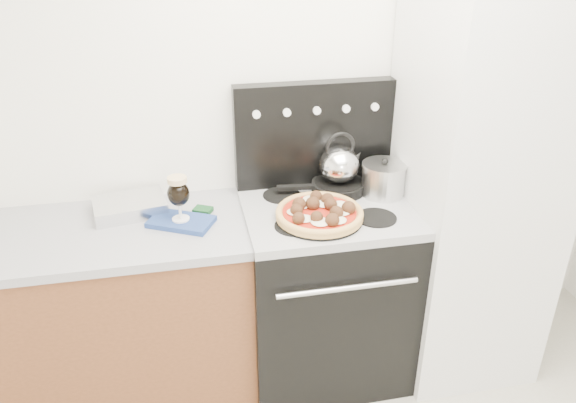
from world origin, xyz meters
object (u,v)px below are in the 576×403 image
object	(u,v)px
stove_body	(324,293)
stock_pot	(383,180)
base_cabinet	(91,320)
tea_kettle	(340,162)
oven_mitt	(181,222)
pizza	(319,212)
pizza_pan	(319,218)
fridge	(473,189)
beer_glass	(179,198)
skillet	(338,186)

from	to	relation	value
stove_body	stock_pot	world-z (taller)	stock_pot
base_cabinet	stove_body	world-z (taller)	stove_body
stove_body	tea_kettle	bearing A→B (deg)	57.38
oven_mitt	pizza	xyz separation A→B (m)	(0.59, -0.12, 0.05)
stove_body	oven_mitt	world-z (taller)	oven_mitt
stove_body	pizza	size ratio (longest dim) A/B	2.33
stove_body	pizza_pan	bearing A→B (deg)	-120.62
base_cabinet	pizza_pan	xyz separation A→B (m)	(1.04, -0.14, 0.50)
fridge	beer_glass	world-z (taller)	fridge
pizza_pan	stock_pot	size ratio (longest dim) A/B	1.86
fridge	beer_glass	xyz separation A→B (m)	(-1.35, 0.03, 0.08)
oven_mitt	pizza_pan	bearing A→B (deg)	-11.12
oven_mitt	base_cabinet	bearing A→B (deg)	177.37
stove_body	stock_pot	size ratio (longest dim) A/B	4.38
stove_body	tea_kettle	world-z (taller)	tea_kettle
oven_mitt	tea_kettle	bearing A→B (deg)	10.90
fridge	stock_pot	xyz separation A→B (m)	(-0.41, 0.10, 0.04)
beer_glass	fridge	bearing A→B (deg)	-1.24
beer_glass	pizza_pan	world-z (taller)	beer_glass
stove_body	pizza	bearing A→B (deg)	-120.62
stock_pot	oven_mitt	bearing A→B (deg)	-175.93
pizza	base_cabinet	bearing A→B (deg)	172.52
tea_kettle	base_cabinet	bearing A→B (deg)	178.21
fridge	oven_mitt	size ratio (longest dim) A/B	7.00
beer_glass	pizza	distance (m)	0.60
beer_glass	tea_kettle	size ratio (longest dim) A/B	0.98
oven_mitt	skillet	xyz separation A→B (m)	(0.75, 0.14, 0.03)
beer_glass	pizza_pan	distance (m)	0.61
stove_body	skillet	bearing A→B (deg)	57.38
tea_kettle	stock_pot	world-z (taller)	tea_kettle
base_cabinet	pizza	bearing A→B (deg)	-7.48
tea_kettle	stock_pot	size ratio (longest dim) A/B	1.04
pizza	stove_body	bearing A→B (deg)	59.38
fridge	beer_glass	size ratio (longest dim) A/B	9.26
fridge	tea_kettle	bearing A→B (deg)	163.98
tea_kettle	pizza_pan	bearing A→B (deg)	-129.44
base_cabinet	beer_glass	size ratio (longest dim) A/B	7.07
stove_body	oven_mitt	xyz separation A→B (m)	(-0.65, 0.00, 0.47)
stock_pot	base_cabinet	bearing A→B (deg)	-178.09
stove_body	oven_mitt	bearing A→B (deg)	179.62
stove_body	beer_glass	distance (m)	0.88
stove_body	pizza_pan	size ratio (longest dim) A/B	2.35
pizza_pan	skillet	distance (m)	0.31
pizza_pan	oven_mitt	bearing A→B (deg)	168.88
fridge	tea_kettle	distance (m)	0.64
stove_body	fridge	distance (m)	0.87
tea_kettle	fridge	bearing A→B (deg)	-23.69
oven_mitt	skillet	bearing A→B (deg)	10.90
pizza	skillet	bearing A→B (deg)	58.23
tea_kettle	skillet	bearing A→B (deg)	-7.67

